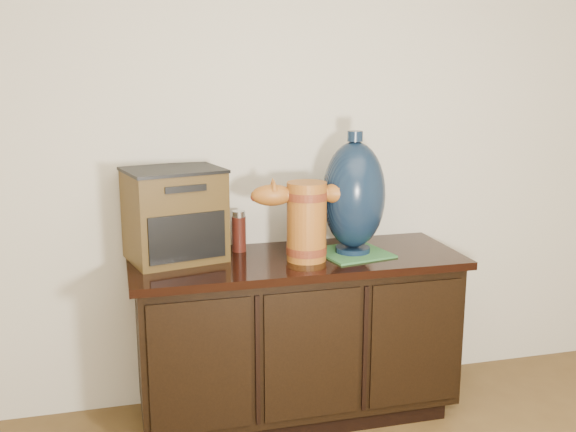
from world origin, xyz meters
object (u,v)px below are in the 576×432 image
object	(u,v)px
sideboard	(296,335)
terracotta_vessel	(307,217)
spray_can	(239,231)
tv_radio	(175,214)
lamp_base	(354,196)

from	to	relation	value
sideboard	terracotta_vessel	world-z (taller)	terracotta_vessel
sideboard	spray_can	size ratio (longest dim) A/B	7.83
terracotta_vessel	tv_radio	bearing A→B (deg)	169.39
lamp_base	spray_can	size ratio (longest dim) A/B	2.90
terracotta_vessel	lamp_base	bearing A→B (deg)	16.01
tv_radio	spray_can	world-z (taller)	tv_radio
terracotta_vessel	sideboard	bearing A→B (deg)	123.77
sideboard	tv_radio	xyz separation A→B (m)	(-0.52, 0.10, 0.57)
spray_can	tv_radio	bearing A→B (deg)	-168.78
lamp_base	tv_radio	bearing A→B (deg)	171.68
lamp_base	spray_can	bearing A→B (deg)	160.61
spray_can	sideboard	bearing A→B (deg)	-35.16
lamp_base	sideboard	bearing A→B (deg)	177.67
sideboard	lamp_base	world-z (taller)	lamp_base
sideboard	spray_can	xyz separation A→B (m)	(-0.23, 0.16, 0.46)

